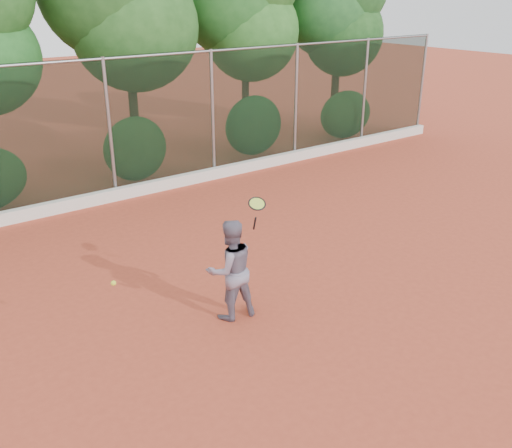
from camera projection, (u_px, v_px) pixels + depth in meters
ground at (292, 312)px, 9.48m from camera, size 80.00×80.00×0.00m
concrete_curb at (119, 194)px, 14.47m from camera, size 24.00×0.20×0.30m
tennis_player at (230, 270)px, 9.05m from camera, size 0.90×0.75×1.69m
chainlink_fence at (109, 126)px, 13.95m from camera, size 24.09×0.09×3.50m
foliage_backdrop at (46, 13)px, 14.13m from camera, size 23.70×3.63×7.55m
tennis_racket at (257, 206)px, 8.81m from camera, size 0.36×0.34×0.56m
tennis_ball_in_flight at (113, 283)px, 7.62m from camera, size 0.07×0.07×0.07m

